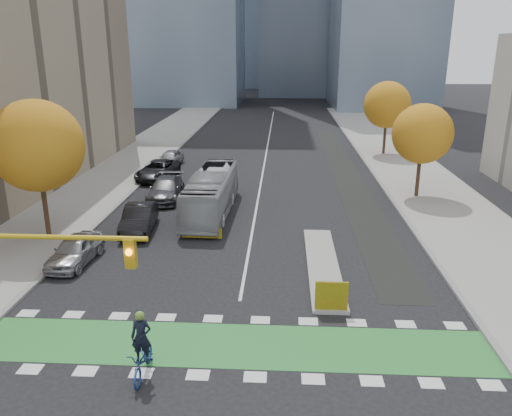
# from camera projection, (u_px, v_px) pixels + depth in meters

# --- Properties ---
(ground) EXTENTS (300.00, 300.00, 0.00)m
(ground) POSITION_uv_depth(u_px,v_px,m) (228.00, 369.00, 17.70)
(ground) COLOR black
(ground) RESTS_ON ground
(sidewalk_west) EXTENTS (7.00, 120.00, 0.15)m
(sidewalk_west) POSITION_uv_depth(u_px,v_px,m) (78.00, 199.00, 37.39)
(sidewalk_west) COLOR gray
(sidewalk_west) RESTS_ON ground
(sidewalk_east) EXTENTS (7.00, 120.00, 0.15)m
(sidewalk_east) POSITION_uv_depth(u_px,v_px,m) (444.00, 205.00, 35.97)
(sidewalk_east) COLOR gray
(sidewalk_east) RESTS_ON ground
(curb_west) EXTENTS (0.30, 120.00, 0.16)m
(curb_west) POSITION_uv_depth(u_px,v_px,m) (124.00, 200.00, 37.21)
(curb_west) COLOR gray
(curb_west) RESTS_ON ground
(curb_east) EXTENTS (0.30, 120.00, 0.16)m
(curb_east) POSITION_uv_depth(u_px,v_px,m) (395.00, 204.00, 36.16)
(curb_east) COLOR gray
(curb_east) RESTS_ON ground
(bike_crossing) EXTENTS (20.00, 3.00, 0.01)m
(bike_crossing) POSITION_uv_depth(u_px,v_px,m) (232.00, 345.00, 19.12)
(bike_crossing) COLOR #297F32
(bike_crossing) RESTS_ON ground
(centre_line) EXTENTS (0.15, 70.00, 0.01)m
(centre_line) POSITION_uv_depth(u_px,v_px,m) (267.00, 150.00, 55.71)
(centre_line) COLOR silver
(centre_line) RESTS_ON ground
(bike_lane_paint) EXTENTS (2.50, 50.00, 0.01)m
(bike_lane_paint) POSITION_uv_depth(u_px,v_px,m) (344.00, 172.00, 45.81)
(bike_lane_paint) COLOR black
(bike_lane_paint) RESTS_ON ground
(median_island) EXTENTS (1.60, 10.00, 0.16)m
(median_island) POSITION_uv_depth(u_px,v_px,m) (323.00, 265.00, 26.02)
(median_island) COLOR gray
(median_island) RESTS_ON ground
(hazard_board) EXTENTS (1.40, 0.12, 1.30)m
(hazard_board) POSITION_uv_depth(u_px,v_px,m) (332.00, 296.00, 21.23)
(hazard_board) COLOR yellow
(hazard_board) RESTS_ON median_island
(tree_west) EXTENTS (5.20, 5.20, 8.22)m
(tree_west) POSITION_uv_depth(u_px,v_px,m) (37.00, 146.00, 28.01)
(tree_west) COLOR #332114
(tree_west) RESTS_ON ground
(tree_east_near) EXTENTS (4.40, 4.40, 7.08)m
(tree_east_near) POSITION_uv_depth(u_px,v_px,m) (422.00, 134.00, 36.48)
(tree_east_near) COLOR #332114
(tree_east_near) RESTS_ON ground
(tree_east_far) EXTENTS (4.80, 4.80, 7.65)m
(tree_east_far) POSITION_uv_depth(u_px,v_px,m) (387.00, 105.00, 51.55)
(tree_east_far) COLOR #332114
(tree_east_far) RESTS_ON ground
(cyclist) EXTENTS (0.77, 2.17, 2.50)m
(cyclist) POSITION_uv_depth(u_px,v_px,m) (143.00, 354.00, 17.12)
(cyclist) COLOR navy
(cyclist) RESTS_ON ground
(bus) EXTENTS (2.71, 10.58, 2.93)m
(bus) POSITION_uv_depth(u_px,v_px,m) (211.00, 193.00, 33.93)
(bus) COLOR #9CA1A4
(bus) RESTS_ON ground
(parked_car_a) EXTENTS (2.03, 4.45, 1.48)m
(parked_car_a) POSITION_uv_depth(u_px,v_px,m) (75.00, 250.00, 26.19)
(parked_car_a) COLOR #A6A6AC
(parked_car_a) RESTS_ON ground
(parked_car_b) EXTENTS (2.19, 5.05, 1.62)m
(parked_car_b) POSITION_uv_depth(u_px,v_px,m) (139.00, 219.00, 30.82)
(parked_car_b) COLOR black
(parked_car_b) RESTS_ON ground
(parked_car_c) EXTENTS (2.49, 5.61, 1.60)m
(parked_car_c) POSITION_uv_depth(u_px,v_px,m) (166.00, 189.00, 37.30)
(parked_car_c) COLOR #4B4B50
(parked_car_c) RESTS_ON ground
(parked_car_d) EXTENTS (3.24, 5.95, 1.58)m
(parked_car_d) POSITION_uv_depth(u_px,v_px,m) (158.00, 170.00, 43.12)
(parked_car_d) COLOR black
(parked_car_d) RESTS_ON ground
(parked_car_e) EXTENTS (2.19, 4.58, 1.51)m
(parked_car_e) POSITION_uv_depth(u_px,v_px,m) (170.00, 158.00, 47.89)
(parked_car_e) COLOR #97979C
(parked_car_e) RESTS_ON ground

